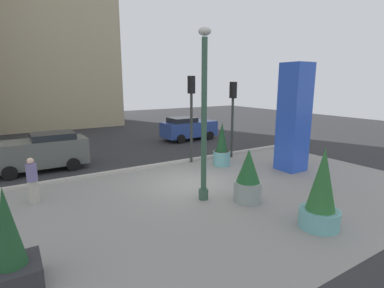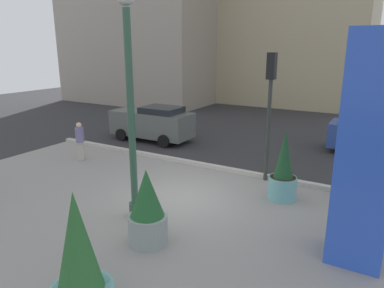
{
  "view_description": "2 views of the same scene",
  "coord_description": "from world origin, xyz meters",
  "px_view_note": "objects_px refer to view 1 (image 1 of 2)",
  "views": [
    {
      "loc": [
        -6.33,
        -10.23,
        4.26
      ],
      "look_at": [
        0.29,
        0.42,
        1.63
      ],
      "focal_mm": 27.43,
      "sensor_mm": 36.0,
      "label": 1
    },
    {
      "loc": [
        5.71,
        -9.08,
        4.81
      ],
      "look_at": [
        0.1,
        0.49,
        1.74
      ],
      "focal_mm": 33.17,
      "sensor_mm": 36.0,
      "label": 2
    }
  ],
  "objects_px": {
    "lamp_post": "(204,120)",
    "potted_plant_mid_plaza": "(11,253)",
    "potted_plant_near_left": "(222,148)",
    "traffic_light_corner": "(191,105)",
    "potted_plant_near_right": "(321,194)",
    "car_far_lane": "(188,128)",
    "potted_plant_curbside": "(248,178)",
    "car_passing_lane": "(41,152)",
    "pedestrian_by_curb": "(32,178)",
    "art_pillar_blue": "(294,118)",
    "traffic_light_far_side": "(233,107)"
  },
  "relations": [
    {
      "from": "car_passing_lane",
      "to": "car_far_lane",
      "type": "xyz_separation_m",
      "value": [
        10.31,
        3.09,
        -0.06
      ]
    },
    {
      "from": "traffic_light_corner",
      "to": "traffic_light_far_side",
      "type": "bearing_deg",
      "value": -6.65
    },
    {
      "from": "car_far_lane",
      "to": "traffic_light_corner",
      "type": "bearing_deg",
      "value": -119.71
    },
    {
      "from": "potted_plant_near_left",
      "to": "car_passing_lane",
      "type": "xyz_separation_m",
      "value": [
        -8.09,
        3.95,
        0.02
      ]
    },
    {
      "from": "potted_plant_mid_plaza",
      "to": "potted_plant_curbside",
      "type": "height_order",
      "value": "potted_plant_mid_plaza"
    },
    {
      "from": "lamp_post",
      "to": "potted_plant_near_left",
      "type": "relative_size",
      "value": 2.67
    },
    {
      "from": "lamp_post",
      "to": "car_passing_lane",
      "type": "distance_m",
      "value": 8.89
    },
    {
      "from": "art_pillar_blue",
      "to": "pedestrian_by_curb",
      "type": "xyz_separation_m",
      "value": [
        -11.2,
        2.06,
        -1.66
      ]
    },
    {
      "from": "lamp_post",
      "to": "potted_plant_mid_plaza",
      "type": "xyz_separation_m",
      "value": [
        -6.09,
        -1.95,
        -2.12
      ]
    },
    {
      "from": "art_pillar_blue",
      "to": "traffic_light_far_side",
      "type": "distance_m",
      "value": 3.64
    },
    {
      "from": "potted_plant_near_right",
      "to": "car_passing_lane",
      "type": "distance_m",
      "value": 12.65
    },
    {
      "from": "potted_plant_near_right",
      "to": "pedestrian_by_curb",
      "type": "bearing_deg",
      "value": 137.28
    },
    {
      "from": "traffic_light_corner",
      "to": "car_far_lane",
      "type": "xyz_separation_m",
      "value": [
        3.24,
        5.68,
        -2.21
      ]
    },
    {
      "from": "lamp_post",
      "to": "pedestrian_by_curb",
      "type": "distance_m",
      "value": 6.44
    },
    {
      "from": "car_passing_lane",
      "to": "car_far_lane",
      "type": "relative_size",
      "value": 1.05
    },
    {
      "from": "lamp_post",
      "to": "pedestrian_by_curb",
      "type": "xyz_separation_m",
      "value": [
        -5.38,
        2.92,
        -2.02
      ]
    },
    {
      "from": "art_pillar_blue",
      "to": "car_far_lane",
      "type": "bearing_deg",
      "value": 91.37
    },
    {
      "from": "potted_plant_mid_plaza",
      "to": "potted_plant_curbside",
      "type": "bearing_deg",
      "value": 7.22
    },
    {
      "from": "lamp_post",
      "to": "potted_plant_mid_plaza",
      "type": "height_order",
      "value": "lamp_post"
    },
    {
      "from": "potted_plant_curbside",
      "to": "traffic_light_far_side",
      "type": "relative_size",
      "value": 0.45
    },
    {
      "from": "lamp_post",
      "to": "potted_plant_near_right",
      "type": "xyz_separation_m",
      "value": [
        1.72,
        -3.63,
        -1.91
      ]
    },
    {
      "from": "lamp_post",
      "to": "potted_plant_near_left",
      "type": "bearing_deg",
      "value": 44.44
    },
    {
      "from": "car_passing_lane",
      "to": "lamp_post",
      "type": "bearing_deg",
      "value": -57.0
    },
    {
      "from": "potted_plant_near_left",
      "to": "potted_plant_near_right",
      "type": "height_order",
      "value": "potted_plant_near_right"
    },
    {
      "from": "traffic_light_far_side",
      "to": "potted_plant_curbside",
      "type": "bearing_deg",
      "value": -124.22
    },
    {
      "from": "art_pillar_blue",
      "to": "potted_plant_near_left",
      "type": "bearing_deg",
      "value": 134.99
    },
    {
      "from": "traffic_light_far_side",
      "to": "pedestrian_by_curb",
      "type": "height_order",
      "value": "traffic_light_far_side"
    },
    {
      "from": "potted_plant_near_left",
      "to": "traffic_light_corner",
      "type": "xyz_separation_m",
      "value": [
        -1.02,
        1.36,
        2.17
      ]
    },
    {
      "from": "traffic_light_far_side",
      "to": "car_passing_lane",
      "type": "bearing_deg",
      "value": 163.3
    },
    {
      "from": "car_far_lane",
      "to": "pedestrian_by_curb",
      "type": "xyz_separation_m",
      "value": [
        -10.97,
        -7.43,
        0.05
      ]
    },
    {
      "from": "art_pillar_blue",
      "to": "car_passing_lane",
      "type": "relative_size",
      "value": 1.19
    },
    {
      "from": "traffic_light_corner",
      "to": "car_passing_lane",
      "type": "distance_m",
      "value": 7.83
    },
    {
      "from": "traffic_light_corner",
      "to": "car_passing_lane",
      "type": "bearing_deg",
      "value": 159.88
    },
    {
      "from": "traffic_light_corner",
      "to": "car_passing_lane",
      "type": "xyz_separation_m",
      "value": [
        -7.07,
        2.59,
        -2.15
      ]
    },
    {
      "from": "art_pillar_blue",
      "to": "traffic_light_corner",
      "type": "distance_m",
      "value": 5.17
    },
    {
      "from": "lamp_post",
      "to": "car_far_lane",
      "type": "xyz_separation_m",
      "value": [
        5.6,
        10.35,
        -2.07
      ]
    },
    {
      "from": "potted_plant_curbside",
      "to": "pedestrian_by_curb",
      "type": "bearing_deg",
      "value": 149.22
    },
    {
      "from": "lamp_post",
      "to": "traffic_light_corner",
      "type": "xyz_separation_m",
      "value": [
        2.36,
        4.67,
        0.14
      ]
    },
    {
      "from": "pedestrian_by_curb",
      "to": "potted_plant_near_left",
      "type": "bearing_deg",
      "value": 2.56
    },
    {
      "from": "potted_plant_mid_plaza",
      "to": "car_passing_lane",
      "type": "distance_m",
      "value": 9.31
    },
    {
      "from": "lamp_post",
      "to": "potted_plant_mid_plaza",
      "type": "relative_size",
      "value": 2.68
    },
    {
      "from": "art_pillar_blue",
      "to": "car_far_lane",
      "type": "height_order",
      "value": "art_pillar_blue"
    },
    {
      "from": "potted_plant_mid_plaza",
      "to": "pedestrian_by_curb",
      "type": "height_order",
      "value": "potted_plant_mid_plaza"
    },
    {
      "from": "potted_plant_mid_plaza",
      "to": "traffic_light_far_side",
      "type": "relative_size",
      "value": 0.53
    },
    {
      "from": "potted_plant_near_right",
      "to": "traffic_light_corner",
      "type": "xyz_separation_m",
      "value": [
        0.63,
        8.3,
        2.05
      ]
    },
    {
      "from": "potted_plant_mid_plaza",
      "to": "car_far_lane",
      "type": "distance_m",
      "value": 16.97
    },
    {
      "from": "potted_plant_near_right",
      "to": "car_far_lane",
      "type": "bearing_deg",
      "value": 74.51
    },
    {
      "from": "potted_plant_near_left",
      "to": "pedestrian_by_curb",
      "type": "height_order",
      "value": "potted_plant_near_left"
    },
    {
      "from": "potted_plant_near_right",
      "to": "pedestrian_by_curb",
      "type": "xyz_separation_m",
      "value": [
        -7.1,
        6.55,
        -0.11
      ]
    },
    {
      "from": "potted_plant_curbside",
      "to": "traffic_light_corner",
      "type": "relative_size",
      "value": 0.43
    }
  ]
}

